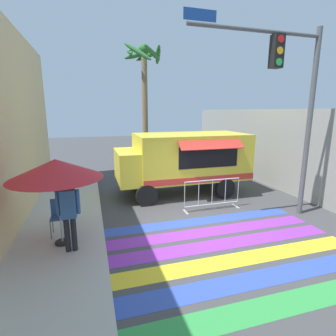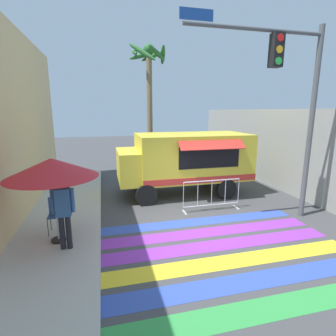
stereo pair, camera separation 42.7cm
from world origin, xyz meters
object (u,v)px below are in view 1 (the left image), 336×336
object	(u,v)px
barricade_front	(212,195)
palm_tree	(144,81)
vendor_person	(69,210)
traffic_signal_pole	(290,89)
patio_umbrella	(56,169)
folding_chair	(59,213)
food_truck	(181,158)

from	to	relation	value
barricade_front	palm_tree	world-z (taller)	palm_tree
barricade_front	palm_tree	bearing A→B (deg)	98.06
vendor_person	barricade_front	world-z (taller)	vendor_person
traffic_signal_pole	barricade_front	distance (m)	4.14
vendor_person	palm_tree	xyz separation A→B (m)	(3.60, 8.52, 3.82)
traffic_signal_pole	patio_umbrella	size ratio (longest dim) A/B	2.71
palm_tree	barricade_front	bearing A→B (deg)	-81.94
vendor_person	folding_chair	bearing A→B (deg)	116.44
food_truck	vendor_person	bearing A→B (deg)	-136.57
palm_tree	food_truck	bearing A→B (deg)	-83.13
traffic_signal_pole	palm_tree	bearing A→B (deg)	109.60
traffic_signal_pole	food_truck	bearing A→B (deg)	124.40
traffic_signal_pole	palm_tree	xyz separation A→B (m)	(-2.81, 7.88, 0.93)
vendor_person	barricade_front	xyz separation A→B (m)	(4.55, 1.80, -0.62)
vendor_person	palm_tree	world-z (taller)	palm_tree
patio_umbrella	vendor_person	size ratio (longest dim) A/B	1.23
food_truck	patio_umbrella	size ratio (longest dim) A/B	2.43
traffic_signal_pole	vendor_person	bearing A→B (deg)	-174.28
folding_chair	barricade_front	xyz separation A→B (m)	(4.90, 0.75, -0.18)
food_truck	folding_chair	xyz separation A→B (m)	(-4.50, -2.88, -0.77)
palm_tree	traffic_signal_pole	bearing A→B (deg)	-70.40
vendor_person	palm_tree	bearing A→B (deg)	75.34
folding_chair	palm_tree	world-z (taller)	palm_tree
folding_chair	barricade_front	bearing A→B (deg)	0.61
barricade_front	traffic_signal_pole	bearing A→B (deg)	-32.07
traffic_signal_pole	folding_chair	xyz separation A→B (m)	(-6.76, 0.41, -3.33)
palm_tree	folding_chair	bearing A→B (deg)	-117.86
patio_umbrella	barricade_front	distance (m)	5.22
traffic_signal_pole	barricade_front	bearing A→B (deg)	147.93
folding_chair	palm_tree	size ratio (longest dim) A/B	0.14
folding_chair	patio_umbrella	bearing A→B (deg)	-88.70
patio_umbrella	palm_tree	xyz separation A→B (m)	(3.85, 8.09, 2.92)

